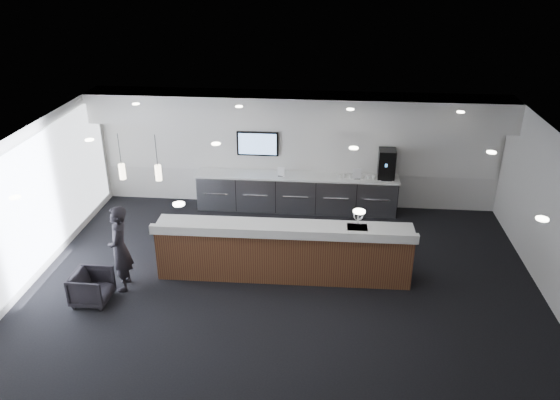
# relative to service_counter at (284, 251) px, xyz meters

# --- Properties ---
(ground) EXTENTS (10.00, 10.00, 0.00)m
(ground) POSITION_rel_service_counter_xyz_m (0.05, -0.50, -0.58)
(ground) COLOR black
(ground) RESTS_ON ground
(ceiling) EXTENTS (10.00, 8.00, 0.02)m
(ceiling) POSITION_rel_service_counter_xyz_m (0.05, -0.50, 2.42)
(ceiling) COLOR #232326
(ceiling) RESTS_ON back_wall
(back_wall) EXTENTS (10.00, 0.02, 3.00)m
(back_wall) POSITION_rel_service_counter_xyz_m (0.05, 3.50, 0.92)
(back_wall) COLOR silver
(back_wall) RESTS_ON ground
(left_wall) EXTENTS (0.02, 8.00, 3.00)m
(left_wall) POSITION_rel_service_counter_xyz_m (-4.95, -0.50, 0.92)
(left_wall) COLOR silver
(left_wall) RESTS_ON ground
(soffit_bulkhead) EXTENTS (10.00, 0.90, 0.70)m
(soffit_bulkhead) POSITION_rel_service_counter_xyz_m (0.05, 3.05, 2.07)
(soffit_bulkhead) COLOR silver
(soffit_bulkhead) RESTS_ON back_wall
(alcove_panel) EXTENTS (9.80, 0.06, 1.40)m
(alcove_panel) POSITION_rel_service_counter_xyz_m (0.05, 3.47, 1.02)
(alcove_panel) COLOR silver
(alcove_panel) RESTS_ON back_wall
(window_blinds_wall) EXTENTS (0.04, 7.36, 2.55)m
(window_blinds_wall) POSITION_rel_service_counter_xyz_m (-4.91, -0.50, 0.92)
(window_blinds_wall) COLOR silver
(window_blinds_wall) RESTS_ON left_wall
(back_credenza) EXTENTS (5.06, 0.66, 0.95)m
(back_credenza) POSITION_rel_service_counter_xyz_m (0.05, 3.14, -0.10)
(back_credenza) COLOR gray
(back_credenza) RESTS_ON ground
(wall_tv) EXTENTS (1.05, 0.08, 0.62)m
(wall_tv) POSITION_rel_service_counter_xyz_m (-0.95, 3.40, 1.07)
(wall_tv) COLOR black
(wall_tv) RESTS_ON back_wall
(pendant_left) EXTENTS (0.12, 0.12, 0.30)m
(pendant_left) POSITION_rel_service_counter_xyz_m (-2.35, 0.30, 1.67)
(pendant_left) COLOR #FFEDC6
(pendant_left) RESTS_ON ceiling
(pendant_right) EXTENTS (0.12, 0.12, 0.30)m
(pendant_right) POSITION_rel_service_counter_xyz_m (-3.05, 0.30, 1.67)
(pendant_right) COLOR #FFEDC6
(pendant_right) RESTS_ON ceiling
(ceiling_can_lights) EXTENTS (7.00, 5.00, 0.02)m
(ceiling_can_lights) POSITION_rel_service_counter_xyz_m (0.05, -0.50, 2.39)
(ceiling_can_lights) COLOR white
(ceiling_can_lights) RESTS_ON ceiling
(service_counter) EXTENTS (5.12, 0.92, 1.49)m
(service_counter) POSITION_rel_service_counter_xyz_m (0.00, 0.00, 0.00)
(service_counter) COLOR #4F271A
(service_counter) RESTS_ON ground
(coffee_machine) EXTENTS (0.42, 0.55, 0.72)m
(coffee_machine) POSITION_rel_service_counter_xyz_m (2.25, 3.20, 0.73)
(coffee_machine) COLOR black
(coffee_machine) RESTS_ON back_credenza
(info_sign_left) EXTENTS (0.18, 0.06, 0.24)m
(info_sign_left) POSITION_rel_service_counter_xyz_m (-0.33, 3.02, 0.49)
(info_sign_left) COLOR white
(info_sign_left) RESTS_ON back_credenza
(info_sign_right) EXTENTS (0.20, 0.05, 0.27)m
(info_sign_right) POSITION_rel_service_counter_xyz_m (1.53, 3.02, 0.51)
(info_sign_right) COLOR white
(info_sign_right) RESTS_ON back_credenza
(armchair) EXTENTS (0.70, 0.68, 0.63)m
(armchair) POSITION_rel_service_counter_xyz_m (-3.50, -1.23, -0.26)
(armchair) COLOR black
(armchair) RESTS_ON ground
(lounge_guest) EXTENTS (0.53, 0.70, 1.74)m
(lounge_guest) POSITION_rel_service_counter_xyz_m (-3.08, -0.71, 0.29)
(lounge_guest) COLOR black
(lounge_guest) RESTS_ON ground
(cup_0) EXTENTS (0.10, 0.10, 0.10)m
(cup_0) POSITION_rel_service_counter_xyz_m (1.95, 3.06, 0.42)
(cup_0) COLOR white
(cup_0) RESTS_ON back_credenza
(cup_1) EXTENTS (0.14, 0.14, 0.10)m
(cup_1) POSITION_rel_service_counter_xyz_m (1.81, 3.06, 0.42)
(cup_1) COLOR white
(cup_1) RESTS_ON back_credenza
(cup_2) EXTENTS (0.13, 0.13, 0.10)m
(cup_2) POSITION_rel_service_counter_xyz_m (1.67, 3.06, 0.42)
(cup_2) COLOR white
(cup_2) RESTS_ON back_credenza
(cup_3) EXTENTS (0.13, 0.13, 0.10)m
(cup_3) POSITION_rel_service_counter_xyz_m (1.53, 3.06, 0.42)
(cup_3) COLOR white
(cup_3) RESTS_ON back_credenza
(cup_4) EXTENTS (0.14, 0.14, 0.10)m
(cup_4) POSITION_rel_service_counter_xyz_m (1.39, 3.06, 0.42)
(cup_4) COLOR white
(cup_4) RESTS_ON back_credenza
(cup_5) EXTENTS (0.11, 0.11, 0.10)m
(cup_5) POSITION_rel_service_counter_xyz_m (1.25, 3.06, 0.42)
(cup_5) COLOR white
(cup_5) RESTS_ON back_credenza
(cup_6) EXTENTS (0.14, 0.14, 0.10)m
(cup_6) POSITION_rel_service_counter_xyz_m (1.11, 3.06, 0.42)
(cup_6) COLOR white
(cup_6) RESTS_ON back_credenza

